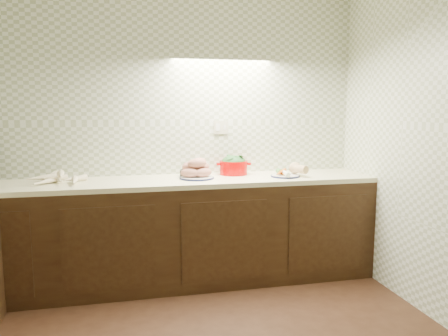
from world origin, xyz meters
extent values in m
cube|color=#9DA885|center=(0.00, 1.78, 1.30)|extent=(3.60, 0.05, 2.60)
cube|color=#B9B598|center=(0.55, 1.79, 1.32)|extent=(0.13, 0.01, 0.12)
cube|color=black|center=(0.00, 1.50, 0.43)|extent=(3.60, 0.60, 0.86)
cube|color=beige|center=(0.00, 1.50, 0.88)|extent=(3.60, 0.60, 0.04)
cone|color=#F9F3C6|center=(-0.90, 1.57, 0.92)|extent=(0.21, 0.13, 0.05)
cone|color=#F9F3C6|center=(-0.82, 1.54, 0.93)|extent=(0.25, 0.13, 0.05)
cone|color=#F9F3C6|center=(-0.88, 1.62, 0.92)|extent=(0.12, 0.25, 0.05)
cone|color=#F9F3C6|center=(-0.78, 1.48, 0.92)|extent=(0.07, 0.22, 0.05)
cone|color=#F9F3C6|center=(-0.79, 1.49, 0.92)|extent=(0.24, 0.19, 0.05)
cone|color=#F9F3C6|center=(-0.98, 1.61, 0.92)|extent=(0.08, 0.21, 0.04)
cone|color=#F9F3C6|center=(-0.71, 1.53, 0.94)|extent=(0.18, 0.20, 0.04)
cone|color=#F9F3C6|center=(-0.73, 1.55, 0.95)|extent=(0.06, 0.21, 0.06)
cone|color=#F9F3C6|center=(-0.72, 1.57, 0.94)|extent=(0.24, 0.20, 0.05)
cylinder|color=#11153F|center=(0.28, 1.50, 0.91)|extent=(0.29, 0.29, 0.01)
cylinder|color=silver|center=(0.28, 1.50, 0.91)|extent=(0.28, 0.28, 0.02)
ellipsoid|color=#AA6C59|center=(0.22, 1.48, 0.95)|extent=(0.16, 0.09, 0.08)
ellipsoid|color=#AA6C59|center=(0.33, 1.47, 0.95)|extent=(0.16, 0.09, 0.08)
ellipsoid|color=#AA6C59|center=(0.28, 1.56, 0.95)|extent=(0.16, 0.09, 0.08)
ellipsoid|color=#AA6C59|center=(0.23, 1.53, 1.00)|extent=(0.16, 0.09, 0.08)
ellipsoid|color=#AA6C59|center=(0.32, 1.55, 1.00)|extent=(0.16, 0.09, 0.08)
ellipsoid|color=#AA6C59|center=(0.28, 1.49, 1.03)|extent=(0.16, 0.09, 0.08)
ellipsoid|color=#AA6C59|center=(0.30, 1.53, 1.04)|extent=(0.16, 0.09, 0.08)
cylinder|color=black|center=(0.23, 1.62, 0.93)|extent=(0.16, 0.16, 0.06)
sphere|color=maroon|center=(0.21, 1.62, 0.98)|extent=(0.09, 0.09, 0.09)
sphere|color=white|center=(0.26, 1.64, 0.97)|extent=(0.05, 0.05, 0.05)
cylinder|color=#B70100|center=(0.64, 1.66, 0.96)|extent=(0.28, 0.28, 0.12)
cube|color=#B70100|center=(0.50, 1.68, 1.00)|extent=(0.04, 0.06, 0.02)
cube|color=#B70100|center=(0.78, 1.64, 1.00)|extent=(0.04, 0.06, 0.02)
ellipsoid|color=#2A5C25|center=(0.64, 1.66, 1.01)|extent=(0.22, 0.22, 0.12)
cylinder|color=#11153F|center=(1.05, 1.43, 0.91)|extent=(0.25, 0.25, 0.01)
cylinder|color=silver|center=(1.05, 1.43, 0.91)|extent=(0.24, 0.24, 0.02)
cone|color=orange|center=(1.04, 1.46, 0.93)|extent=(0.11, 0.13, 0.03)
cone|color=orange|center=(1.04, 1.44, 0.93)|extent=(0.11, 0.13, 0.03)
cone|color=orange|center=(1.01, 1.43, 0.93)|extent=(0.10, 0.14, 0.03)
cone|color=orange|center=(1.02, 1.45, 0.95)|extent=(0.07, 0.15, 0.03)
cone|color=orange|center=(1.02, 1.44, 0.95)|extent=(0.12, 0.12, 0.03)
cylinder|color=silver|center=(1.03, 1.38, 0.94)|extent=(0.06, 0.17, 0.04)
cylinder|color=#3B722F|center=(1.02, 1.51, 0.94)|extent=(0.05, 0.10, 0.04)
camera|label=1|loc=(-0.30, -2.12, 1.51)|focal=35.00mm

